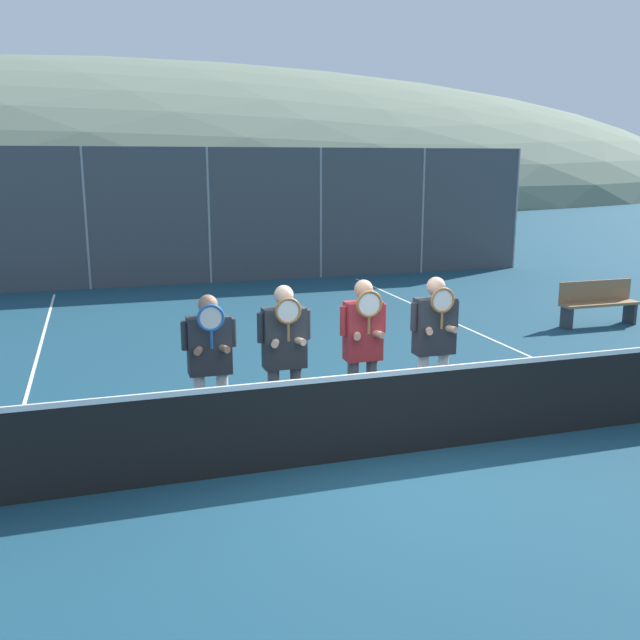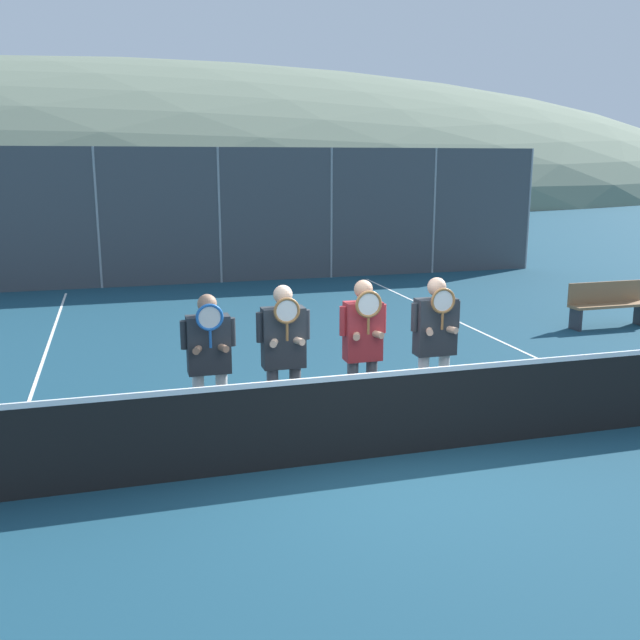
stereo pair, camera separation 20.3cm
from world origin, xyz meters
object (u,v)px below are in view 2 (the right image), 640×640
at_px(car_far_left, 13,243).
at_px(car_left_of_center, 205,238).
at_px(player_rightmost, 435,337).
at_px(player_leftmost, 209,356).
at_px(player_center_left, 284,349).
at_px(bench_courtside, 608,303).
at_px(player_center_right, 363,343).
at_px(car_center, 369,230).

height_order(car_far_left, car_left_of_center, car_left_of_center).
xyz_separation_m(player_rightmost, car_left_of_center, (-1.03, 13.50, -0.18)).
height_order(player_leftmost, player_center_left, player_center_left).
relative_size(car_left_of_center, bench_courtside, 2.83).
height_order(player_center_right, player_rightmost, player_center_right).
relative_size(player_center_right, car_left_of_center, 0.39).
relative_size(player_center_left, car_far_left, 0.38).
bearing_deg(car_center, car_far_left, -179.48).
relative_size(player_center_left, player_center_right, 0.99).
height_order(car_left_of_center, car_center, car_center).
distance_m(player_rightmost, car_far_left, 15.03).
xyz_separation_m(player_center_right, car_left_of_center, (-0.13, 13.52, -0.17)).
bearing_deg(player_center_right, player_leftmost, 175.72).
xyz_separation_m(player_center_left, player_rightmost, (1.83, 0.03, 0.01)).
height_order(player_leftmost, car_left_of_center, car_left_of_center).
relative_size(player_center_left, bench_courtside, 1.11).
bearing_deg(car_center, player_center_left, -113.39).
bearing_deg(player_leftmost, player_center_left, -9.98).
relative_size(car_far_left, car_left_of_center, 1.04).
bearing_deg(player_rightmost, bench_courtside, 35.19).
xyz_separation_m(player_center_right, player_rightmost, (0.90, 0.02, 0.01)).
bearing_deg(player_rightmost, car_center, 73.27).
relative_size(player_center_right, bench_courtside, 1.12).
xyz_separation_m(car_far_left, car_center, (10.40, 0.10, 0.06)).
bearing_deg(player_center_left, car_far_left, 107.96).
relative_size(player_center_left, car_center, 0.39).
distance_m(player_leftmost, car_left_of_center, 13.49).
distance_m(car_far_left, car_center, 10.40).
bearing_deg(car_center, player_leftmost, -116.37).
height_order(player_center_right, car_center, car_center).
distance_m(car_left_of_center, car_center, 5.17).
xyz_separation_m(player_rightmost, car_far_left, (-6.26, 13.66, -0.19)).
height_order(player_rightmost, car_left_of_center, player_rightmost).
xyz_separation_m(player_leftmost, car_center, (6.76, 13.64, -0.07)).
xyz_separation_m(player_center_left, car_left_of_center, (0.80, 13.53, -0.17)).
height_order(car_left_of_center, bench_courtside, car_left_of_center).
xyz_separation_m(player_leftmost, player_center_right, (1.73, -0.13, 0.05)).
xyz_separation_m(player_center_right, bench_courtside, (6.20, 3.76, -0.59)).
relative_size(car_far_left, car_center, 1.03).
relative_size(player_rightmost, car_far_left, 0.38).
xyz_separation_m(car_far_left, bench_courtside, (11.56, -9.92, -0.41)).
bearing_deg(player_center_right, player_rightmost, 1.20).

